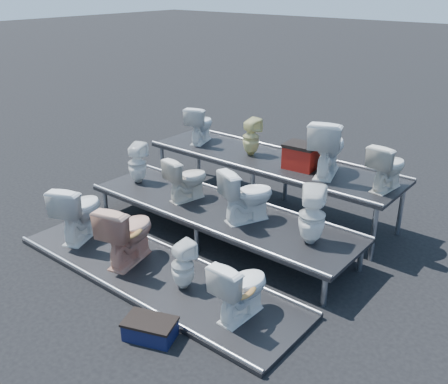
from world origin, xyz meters
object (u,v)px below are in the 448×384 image
Objects in this scene: toilet_4 at (137,163)px; toilet_8 at (200,124)px; toilet_7 at (312,216)px; toilet_11 at (388,166)px; toilet_2 at (183,265)px; toilet_10 at (327,146)px; toilet_1 at (128,232)px; toilet_6 at (247,195)px; toilet_9 at (251,137)px; toilet_3 at (241,287)px; toilet_5 at (187,178)px; toilet_0 at (79,210)px; red_crate at (301,158)px; step_stool at (150,330)px.

toilet_8 reaches higher than toilet_4.
toilet_7 is 3.27m from toilet_8.
toilet_8 is 0.99× the size of toilet_11.
toilet_2 is 2.79m from toilet_10.
toilet_1 is 1.82m from toilet_4.
toilet_6 is at bearing 49.78° from toilet_11.
toilet_9 is (1.30, 1.30, 0.38)m from toilet_4.
toilet_8 is at bearing -114.89° from toilet_4.
toilet_5 reaches higher than toilet_3.
toilet_6 is 2.40m from toilet_8.
toilet_7 reaches higher than toilet_5.
toilet_8 is at bearing -42.18° from toilet_2.
toilet_3 is at bearing -169.88° from toilet_2.
red_crate is at bearing -150.89° from toilet_0.
toilet_7 is 1.14× the size of toilet_8.
toilet_11 reaches higher than red_crate.
toilet_7 is at bearing 80.03° from toilet_11.
toilet_10 is 3.65m from step_stool.
toilet_1 is 1.31× the size of toilet_4.
toilet_4 is 1.88m from toilet_9.
toilet_1 is (1.04, 0.00, 0.00)m from toilet_0.
toilet_10 reaches higher than toilet_7.
toilet_3 reaches higher than step_stool.
toilet_6 is 2.29m from step_stool.
toilet_4 is at bearing 119.16° from step_stool.
toilet_6 is 1.61m from toilet_9.
toilet_0 is at bearing 43.95° from toilet_11.
toilet_0 is 1.39× the size of toilet_2.
toilet_8 is at bearing -39.97° from toilet_3.
toilet_10 is 1.60× the size of step_stool.
toilet_11 is (2.33, 2.60, 0.70)m from toilet_1.
toilet_11 is at bearing 163.00° from toilet_10.
toilet_5 is 0.90× the size of toilet_7.
toilet_11 is (2.48, 1.30, 0.40)m from toilet_5.
toilet_10 is (2.45, 0.00, 0.10)m from toilet_8.
toilet_11 reaches higher than toilet_3.
toilet_0 is 1.04m from toilet_1.
toilet_4 is 0.77× the size of toilet_10.
toilet_6 is at bearing 129.10° from toilet_8.
toilet_11 reaches higher than toilet_9.
step_stool is at bearing 106.26° from toilet_8.
toilet_10 reaches higher than toilet_4.
toilet_2 is 3.04m from toilet_11.
toilet_5 is (-0.15, 1.30, 0.31)m from toilet_1.
toilet_9 is at bearing -105.38° from toilet_1.
toilet_10 is (0.46, 1.30, 0.45)m from toilet_6.
toilet_6 reaches higher than toilet_2.
toilet_11 reaches higher than toilet_5.
step_stool is (0.32, -0.85, -0.27)m from toilet_2.
toilet_3 is 1.11× the size of toilet_11.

